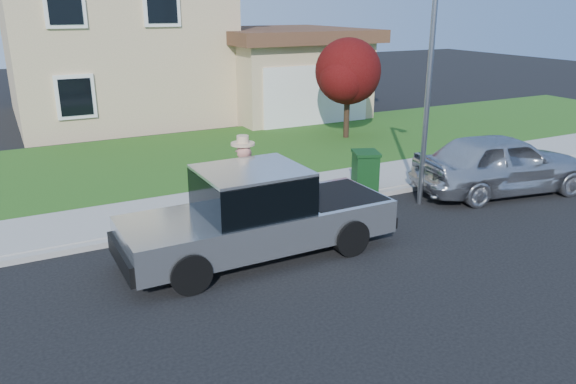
{
  "coord_description": "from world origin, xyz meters",
  "views": [
    {
      "loc": [
        -4.58,
        -7.94,
        4.6
      ],
      "look_at": [
        0.09,
        1.08,
        1.2
      ],
      "focal_mm": 35.0,
      "sensor_mm": 36.0,
      "label": 1
    }
  ],
  "objects_px": {
    "sedan": "(502,163)",
    "trash_bin": "(365,171)",
    "pickup_truck": "(258,215)",
    "woman": "(244,185)",
    "ornamental_tree": "(349,74)",
    "street_lamp": "(431,78)"
  },
  "relations": [
    {
      "from": "ornamental_tree",
      "to": "street_lamp",
      "type": "bearing_deg",
      "value": -107.92
    },
    {
      "from": "ornamental_tree",
      "to": "street_lamp",
      "type": "distance_m",
      "value": 6.95
    },
    {
      "from": "sedan",
      "to": "street_lamp",
      "type": "height_order",
      "value": "street_lamp"
    },
    {
      "from": "sedan",
      "to": "trash_bin",
      "type": "bearing_deg",
      "value": 77.02
    },
    {
      "from": "trash_bin",
      "to": "pickup_truck",
      "type": "bearing_deg",
      "value": -131.99
    },
    {
      "from": "woman",
      "to": "sedan",
      "type": "xyz_separation_m",
      "value": [
        6.78,
        -0.77,
        -0.19
      ]
    },
    {
      "from": "trash_bin",
      "to": "street_lamp",
      "type": "bearing_deg",
      "value": -32.17
    },
    {
      "from": "street_lamp",
      "to": "pickup_truck",
      "type": "bearing_deg",
      "value": 178.38
    },
    {
      "from": "woman",
      "to": "sedan",
      "type": "bearing_deg",
      "value": -165.48
    },
    {
      "from": "street_lamp",
      "to": "trash_bin",
      "type": "bearing_deg",
      "value": 115.56
    },
    {
      "from": "woman",
      "to": "sedan",
      "type": "height_order",
      "value": "woman"
    },
    {
      "from": "sedan",
      "to": "ornamental_tree",
      "type": "xyz_separation_m",
      "value": [
        -0.25,
        6.79,
        1.53
      ]
    },
    {
      "from": "pickup_truck",
      "to": "trash_bin",
      "type": "relative_size",
      "value": 5.31
    },
    {
      "from": "ornamental_tree",
      "to": "trash_bin",
      "type": "relative_size",
      "value": 3.44
    },
    {
      "from": "pickup_truck",
      "to": "trash_bin",
      "type": "distance_m",
      "value": 4.32
    },
    {
      "from": "pickup_truck",
      "to": "woman",
      "type": "height_order",
      "value": "woman"
    },
    {
      "from": "pickup_truck",
      "to": "street_lamp",
      "type": "relative_size",
      "value": 1.01
    },
    {
      "from": "woman",
      "to": "street_lamp",
      "type": "xyz_separation_m",
      "value": [
        4.41,
        -0.56,
        2.05
      ]
    },
    {
      "from": "woman",
      "to": "pickup_truck",
      "type": "bearing_deg",
      "value": 98.45
    },
    {
      "from": "pickup_truck",
      "to": "woman",
      "type": "bearing_deg",
      "value": 76.71
    },
    {
      "from": "ornamental_tree",
      "to": "trash_bin",
      "type": "xyz_separation_m",
      "value": [
        -3.0,
        -5.42,
        -1.65
      ]
    },
    {
      "from": "pickup_truck",
      "to": "street_lamp",
      "type": "bearing_deg",
      "value": 9.02
    }
  ]
}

